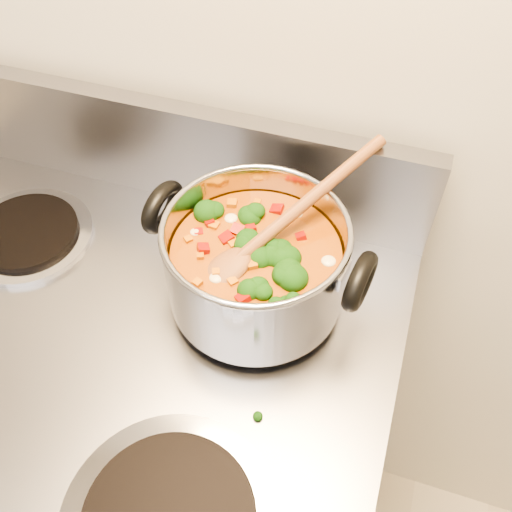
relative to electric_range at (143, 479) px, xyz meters
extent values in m
cube|color=gray|center=(0.00, 0.00, -0.01)|extent=(0.74, 0.64, 0.92)
cube|color=gray|center=(0.00, 0.30, 0.53)|extent=(0.74, 0.03, 0.16)
cylinder|color=#A5A5AD|center=(-0.18, 0.14, 0.46)|extent=(0.19, 0.19, 0.01)
cylinder|color=black|center=(-0.18, 0.14, 0.46)|extent=(0.15, 0.15, 0.01)
cylinder|color=#A5A5AD|center=(0.18, 0.14, 0.46)|extent=(0.19, 0.19, 0.01)
cylinder|color=black|center=(0.18, 0.14, 0.46)|extent=(0.15, 0.15, 0.01)
cylinder|color=#A8A8B0|center=(0.17, 0.14, 0.53)|extent=(0.22, 0.22, 0.12)
torus|color=#A8A8B0|center=(0.17, 0.14, 0.59)|extent=(0.22, 0.22, 0.01)
cylinder|color=#84410C|center=(0.17, 0.14, 0.51)|extent=(0.21, 0.21, 0.08)
torus|color=black|center=(0.04, 0.16, 0.57)|extent=(0.03, 0.08, 0.08)
torus|color=black|center=(0.30, 0.12, 0.57)|extent=(0.03, 0.08, 0.08)
ellipsoid|color=black|center=(0.21, 0.21, 0.55)|extent=(0.04, 0.04, 0.03)
ellipsoid|color=black|center=(0.22, 0.14, 0.55)|extent=(0.04, 0.04, 0.03)
ellipsoid|color=black|center=(0.23, 0.13, 0.55)|extent=(0.04, 0.04, 0.03)
ellipsoid|color=black|center=(0.15, 0.13, 0.55)|extent=(0.04, 0.04, 0.03)
ellipsoid|color=black|center=(0.13, 0.17, 0.55)|extent=(0.04, 0.04, 0.03)
ellipsoid|color=black|center=(0.13, 0.17, 0.55)|extent=(0.04, 0.04, 0.03)
ellipsoid|color=black|center=(0.26, 0.16, 0.55)|extent=(0.04, 0.04, 0.03)
ellipsoid|color=black|center=(0.14, 0.10, 0.55)|extent=(0.04, 0.04, 0.03)
ellipsoid|color=black|center=(0.14, 0.15, 0.55)|extent=(0.04, 0.04, 0.03)
ellipsoid|color=maroon|center=(0.18, 0.21, 0.55)|extent=(0.01, 0.01, 0.01)
ellipsoid|color=maroon|center=(0.22, 0.12, 0.55)|extent=(0.01, 0.01, 0.01)
ellipsoid|color=maroon|center=(0.23, 0.09, 0.55)|extent=(0.01, 0.01, 0.01)
ellipsoid|color=maroon|center=(0.14, 0.08, 0.55)|extent=(0.01, 0.01, 0.01)
ellipsoid|color=maroon|center=(0.22, 0.09, 0.55)|extent=(0.01, 0.01, 0.01)
ellipsoid|color=maroon|center=(0.21, 0.12, 0.55)|extent=(0.01, 0.01, 0.01)
ellipsoid|color=maroon|center=(0.20, 0.06, 0.55)|extent=(0.01, 0.01, 0.01)
ellipsoid|color=maroon|center=(0.15, 0.19, 0.55)|extent=(0.01, 0.01, 0.01)
ellipsoid|color=maroon|center=(0.19, 0.21, 0.55)|extent=(0.01, 0.01, 0.01)
ellipsoid|color=maroon|center=(0.12, 0.13, 0.55)|extent=(0.01, 0.01, 0.01)
ellipsoid|color=maroon|center=(0.19, 0.17, 0.55)|extent=(0.01, 0.01, 0.01)
ellipsoid|color=maroon|center=(0.17, 0.11, 0.55)|extent=(0.01, 0.01, 0.01)
ellipsoid|color=maroon|center=(0.13, 0.17, 0.55)|extent=(0.01, 0.01, 0.01)
ellipsoid|color=maroon|center=(0.20, 0.14, 0.55)|extent=(0.01, 0.01, 0.01)
ellipsoid|color=#A65609|center=(0.24, 0.15, 0.55)|extent=(0.01, 0.01, 0.01)
ellipsoid|color=#A65609|center=(0.18, 0.16, 0.55)|extent=(0.01, 0.01, 0.01)
ellipsoid|color=#A65609|center=(0.20, 0.16, 0.55)|extent=(0.01, 0.01, 0.01)
ellipsoid|color=#A65609|center=(0.20, 0.10, 0.55)|extent=(0.01, 0.01, 0.01)
ellipsoid|color=#A65609|center=(0.17, 0.15, 0.55)|extent=(0.01, 0.01, 0.01)
ellipsoid|color=#A65609|center=(0.09, 0.12, 0.55)|extent=(0.01, 0.01, 0.01)
ellipsoid|color=#A65609|center=(0.24, 0.10, 0.55)|extent=(0.01, 0.01, 0.01)
ellipsoid|color=#A65609|center=(0.12, 0.16, 0.55)|extent=(0.01, 0.01, 0.01)
ellipsoid|color=#A65609|center=(0.19, 0.19, 0.55)|extent=(0.01, 0.01, 0.01)
ellipsoid|color=#A65609|center=(0.17, 0.18, 0.55)|extent=(0.01, 0.01, 0.01)
ellipsoid|color=#A65609|center=(0.16, 0.22, 0.55)|extent=(0.01, 0.01, 0.01)
ellipsoid|color=beige|center=(0.18, 0.19, 0.55)|extent=(0.02, 0.02, 0.01)
ellipsoid|color=beige|center=(0.13, 0.10, 0.55)|extent=(0.02, 0.02, 0.01)
ellipsoid|color=beige|center=(0.21, 0.22, 0.55)|extent=(0.02, 0.02, 0.01)
ellipsoid|color=beige|center=(0.15, 0.09, 0.55)|extent=(0.02, 0.02, 0.01)
ellipsoid|color=beige|center=(0.24, 0.13, 0.55)|extent=(0.02, 0.02, 0.01)
ellipsoid|color=brown|center=(0.15, 0.10, 0.55)|extent=(0.08, 0.09, 0.04)
cylinder|color=brown|center=(0.21, 0.20, 0.59)|extent=(0.15, 0.21, 0.09)
ellipsoid|color=black|center=(0.17, 0.01, 0.46)|extent=(0.01, 0.01, 0.01)
ellipsoid|color=black|center=(0.35, 0.10, 0.46)|extent=(0.01, 0.01, 0.01)
ellipsoid|color=black|center=(0.15, 0.28, 0.46)|extent=(0.01, 0.01, 0.01)
camera|label=1|loc=(0.31, -0.28, 1.07)|focal=40.00mm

